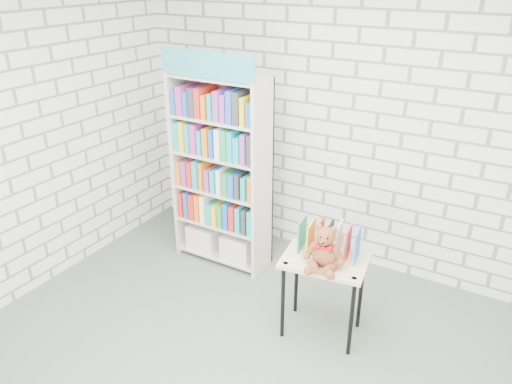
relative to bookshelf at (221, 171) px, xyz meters
The scene contains 6 objects.
ground 1.95m from the bookshelf, 52.87° to the right, with size 4.50×4.50×0.00m, color #535C4E.
room_shell 1.89m from the bookshelf, 52.87° to the right, with size 4.52×4.02×2.81m.
bookshelf is the anchor object (origin of this frame).
display_table 1.47m from the bookshelf, 22.74° to the right, with size 0.70×0.53×0.69m.
table_books 1.38m from the bookshelf, 18.99° to the right, with size 0.47×0.26×0.27m.
teddy_bear 1.49m from the bookshelf, 25.75° to the right, with size 0.31×0.30×0.34m.
Camera 1 is at (1.47, -2.27, 2.76)m, focal length 35.00 mm.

